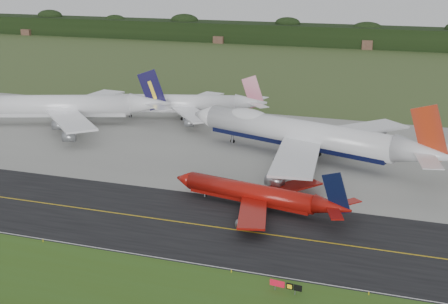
% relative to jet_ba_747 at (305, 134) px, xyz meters
% --- Properties ---
extents(ground, '(600.00, 600.00, 0.00)m').
position_rel_jet_ba_747_xyz_m(ground, '(-5.98, -45.12, -6.44)').
color(ground, '#415427').
rests_on(ground, ground).
extents(taxiway, '(400.00, 32.00, 0.02)m').
position_rel_jet_ba_747_xyz_m(taxiway, '(-5.98, -49.12, -6.43)').
color(taxiway, black).
rests_on(taxiway, ground).
extents(apron, '(400.00, 78.00, 0.01)m').
position_rel_jet_ba_747_xyz_m(apron, '(-5.98, 5.88, -6.43)').
color(apron, gray).
rests_on(apron, ground).
extents(taxiway_centreline, '(400.00, 0.40, 0.00)m').
position_rel_jet_ba_747_xyz_m(taxiway_centreline, '(-5.98, -49.12, -6.41)').
color(taxiway_centreline, gold).
rests_on(taxiway_centreline, taxiway).
extents(taxiway_edge_line, '(400.00, 0.25, 0.00)m').
position_rel_jet_ba_747_xyz_m(taxiway_edge_line, '(-5.98, -64.62, -6.41)').
color(taxiway_edge_line, silver).
rests_on(taxiway_edge_line, taxiway).
extents(horizon_treeline, '(700.00, 25.00, 12.00)m').
position_rel_jet_ba_747_xyz_m(horizon_treeline, '(-5.98, 228.65, -0.97)').
color(horizon_treeline, black).
rests_on(horizon_treeline, ground).
extents(jet_ba_747, '(73.38, 59.24, 18.93)m').
position_rel_jet_ba_747_xyz_m(jet_ba_747, '(0.00, 0.00, 0.00)').
color(jet_ba_747, white).
rests_on(jet_ba_747, ground).
extents(jet_red_737, '(40.19, 32.31, 10.90)m').
position_rel_jet_ba_747_xyz_m(jet_red_737, '(-1.80, -37.16, -3.43)').
color(jet_red_737, '#96100A').
rests_on(jet_red_737, ground).
extents(jet_navy_gold, '(65.69, 55.59, 17.46)m').
position_rel_jet_ba_747_xyz_m(jet_navy_gold, '(-78.69, 10.85, -0.71)').
color(jet_navy_gold, white).
rests_on(jet_navy_gold, ground).
extents(jet_star_tail, '(54.10, 44.30, 14.46)m').
position_rel_jet_ba_747_xyz_m(jet_star_tail, '(-46.24, 30.18, -1.62)').
color(jet_star_tail, white).
rests_on(jet_star_tail, ground).
extents(taxiway_sign, '(5.22, 0.79, 1.74)m').
position_rel_jet_ba_747_xyz_m(taxiway_sign, '(11.49, -69.13, -5.21)').
color(taxiway_sign, slate).
rests_on(taxiway_sign, ground).
extents(edge_marker_left, '(0.16, 0.16, 0.50)m').
position_rel_jet_ba_747_xyz_m(edge_marker_left, '(-34.94, -65.62, -6.19)').
color(edge_marker_left, yellow).
rests_on(edge_marker_left, ground).
extents(edge_marker_center, '(0.16, 0.16, 0.50)m').
position_rel_jet_ba_747_xyz_m(edge_marker_center, '(1.49, -65.62, -6.19)').
color(edge_marker_center, yellow).
rests_on(edge_marker_center, ground).
extents(edge_marker_right, '(0.16, 0.16, 0.50)m').
position_rel_jet_ba_747_xyz_m(edge_marker_right, '(23.85, -65.62, -6.19)').
color(edge_marker_right, yellow).
rests_on(edge_marker_right, ground).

